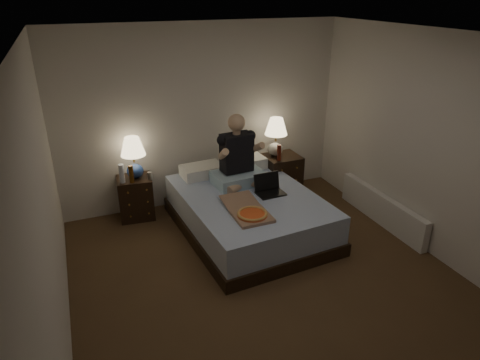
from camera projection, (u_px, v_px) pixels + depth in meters
name	position (u px, v px, depth m)	size (l,w,h in m)	color
floor	(272.00, 286.00, 4.52)	(4.00, 4.50, 0.00)	brown
ceiling	(282.00, 38.00, 3.49)	(4.00, 4.50, 0.00)	white
wall_back	(203.00, 117.00, 5.90)	(4.00, 2.50, 0.00)	beige
wall_left	(45.00, 217.00, 3.31)	(4.50, 2.50, 0.00)	beige
wall_right	(439.00, 150.00, 4.69)	(4.50, 2.50, 0.00)	beige
bed	(248.00, 213.00, 5.45)	(1.54, 2.05, 0.51)	#5D7DBB
nightstand_left	(136.00, 197.00, 5.77)	(0.45, 0.40, 0.58)	black
nightstand_right	(281.00, 176.00, 6.33)	(0.50, 0.45, 0.65)	black
lamp_left	(134.00, 158.00, 5.54)	(0.32, 0.32, 0.56)	#26448E
lamp_right	(276.00, 137.00, 6.10)	(0.32, 0.32, 0.56)	gray
water_bottle	(122.00, 174.00, 5.47)	(0.07, 0.07, 0.25)	white
soda_can	(150.00, 176.00, 5.59)	(0.07, 0.07, 0.10)	#B2B2AD
beer_bottle_left	(131.00, 174.00, 5.48)	(0.06, 0.06, 0.23)	#54300C
beer_bottle_right	(279.00, 153.00, 6.00)	(0.06, 0.06, 0.23)	#55180C
person	(238.00, 150.00, 5.45)	(0.66, 0.52, 0.93)	black
laptop	(271.00, 186.00, 5.30)	(0.34, 0.28, 0.24)	black
pizza_box	(252.00, 215.00, 4.78)	(0.40, 0.76, 0.08)	#9E785F
radiator	(382.00, 209.00, 5.66)	(0.10, 1.60, 0.40)	silver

